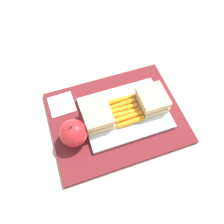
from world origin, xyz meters
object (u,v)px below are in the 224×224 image
object	(u,v)px
sandwich_half_left	(152,100)
paper_napkin	(62,104)
sandwich_half_right	(97,116)
apple	(74,133)
food_tray	(125,113)
carrot_sticks_bundle	(125,111)

from	to	relation	value
sandwich_half_left	paper_napkin	world-z (taller)	sandwich_half_left
sandwich_half_right	paper_napkin	size ratio (longest dim) A/B	1.14
apple	paper_napkin	xyz separation A→B (m)	(0.01, -0.11, -0.03)
apple	paper_napkin	world-z (taller)	apple
sandwich_half_right	paper_napkin	bearing A→B (deg)	-46.46
apple	paper_napkin	bearing A→B (deg)	-84.07
food_tray	paper_napkin	size ratio (longest dim) A/B	3.29
apple	carrot_sticks_bundle	bearing A→B (deg)	-169.24
food_tray	sandwich_half_left	xyz separation A→B (m)	(-0.08, 0.00, 0.03)
food_tray	apple	xyz separation A→B (m)	(0.15, 0.03, 0.03)
paper_napkin	food_tray	bearing A→B (deg)	151.66
food_tray	carrot_sticks_bundle	world-z (taller)	carrot_sticks_bundle
paper_napkin	sandwich_half_left	bearing A→B (deg)	160.07
food_tray	sandwich_half_right	size ratio (longest dim) A/B	2.88
food_tray	carrot_sticks_bundle	bearing A→B (deg)	85.18
sandwich_half_left	carrot_sticks_bundle	distance (m)	0.08
carrot_sticks_bundle	apple	world-z (taller)	apple
sandwich_half_left	carrot_sticks_bundle	bearing A→B (deg)	0.22
sandwich_half_right	paper_napkin	xyz separation A→B (m)	(0.08, -0.09, -0.03)
carrot_sticks_bundle	apple	xyz separation A→B (m)	(0.15, 0.03, 0.02)
sandwich_half_left	carrot_sticks_bundle	world-z (taller)	sandwich_half_left
sandwich_half_left	apple	world-z (taller)	apple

